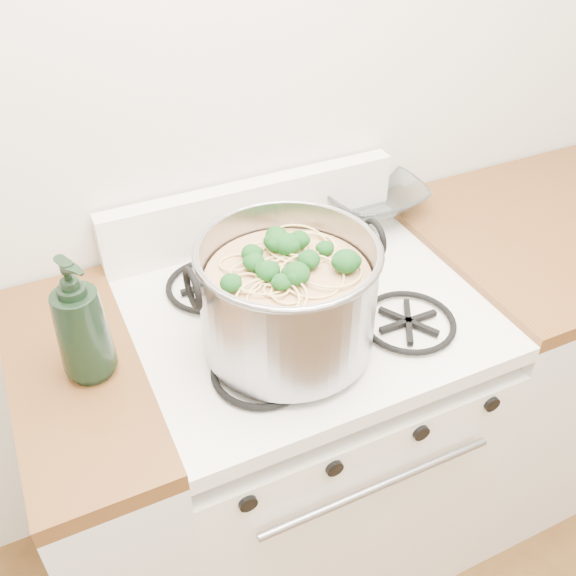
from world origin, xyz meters
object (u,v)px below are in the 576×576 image
at_px(gas_range, 303,440).
at_px(stock_pot, 288,299).
at_px(spatula, 319,273).
at_px(glass_bowl, 371,202).
at_px(bottle, 80,319).

relative_size(gas_range, stock_pot, 2.42).
bearing_deg(gas_range, spatula, 45.31).
xyz_separation_m(stock_pot, glass_bowl, (0.42, 0.38, -0.09)).
bearing_deg(bottle, gas_range, -21.70).
distance_m(gas_range, bottle, 0.78).
bearing_deg(stock_pot, glass_bowl, 41.91).
distance_m(stock_pot, spatula, 0.25).
relative_size(gas_range, bottle, 3.48).
height_order(gas_range, stock_pot, stock_pot).
bearing_deg(stock_pot, gas_range, 47.26).
distance_m(stock_pot, glass_bowl, 0.58).
bearing_deg(spatula, gas_range, -97.19).
height_order(stock_pot, glass_bowl, stock_pot).
bearing_deg(gas_range, bottle, -178.24).
bearing_deg(glass_bowl, spatula, -141.11).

